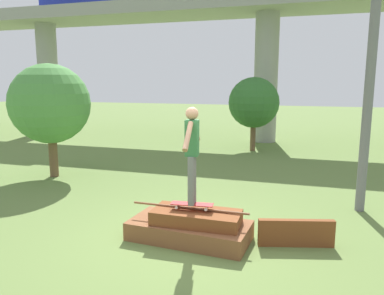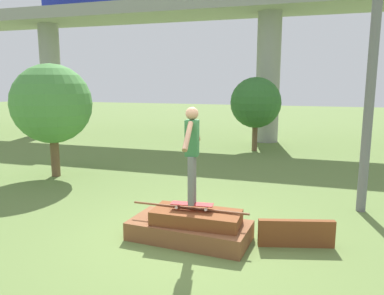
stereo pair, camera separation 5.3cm
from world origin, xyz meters
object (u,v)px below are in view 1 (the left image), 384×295
Objects in this scene: tree_behind_left at (254,103)px; tree_behind_right at (50,104)px; skater at (192,148)px; utility_pole at (376,0)px; skateboard at (192,204)px.

tree_behind_left is 0.90× the size of tree_behind_right.
tree_behind_left is (-0.24, 9.36, 0.28)m from skater.
tree_behind_right is (-5.39, 3.24, 0.49)m from skater.
utility_pole is 2.87× the size of tree_behind_left.
skater is at bearing -88.53° from tree_behind_left.
utility_pole reaches higher than skateboard.
skater is 0.20× the size of utility_pole.
tree_behind_left is (-3.35, 6.70, -2.49)m from utility_pole.
utility_pole is 2.58× the size of tree_behind_right.
utility_pole is at bearing -3.89° from tree_behind_right.
utility_pole is at bearing 40.64° from skateboard.
skater reaches higher than skateboard.
tree_behind_right reaches higher than tree_behind_left.
tree_behind_right is (-5.39, 3.24, 1.50)m from skateboard.
skater is at bearing -31.04° from tree_behind_right.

